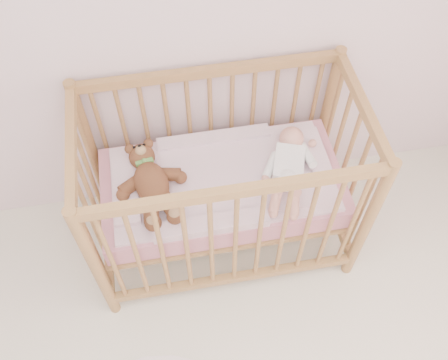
{
  "coord_description": "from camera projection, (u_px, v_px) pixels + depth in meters",
  "views": [
    {
      "loc": [
        0.02,
        0.17,
        2.6
      ],
      "look_at": [
        0.27,
        1.55,
        0.62
      ],
      "focal_mm": 40.0,
      "sensor_mm": 36.0,
      "label": 1
    }
  ],
  "objects": [
    {
      "name": "teddy_bear",
      "position": [
        151.0,
        182.0,
        2.39
      ],
      "size": [
        0.45,
        0.58,
        0.14
      ],
      "primitive_type": null,
      "rotation": [
        0.0,
        0.0,
        0.18
      ],
      "color": "brown",
      "rests_on": "blanket"
    },
    {
      "name": "mattress",
      "position": [
        222.0,
        187.0,
        2.56
      ],
      "size": [
        1.22,
        0.62,
        0.13
      ],
      "primitive_type": "cube",
      "color": "#C87D8A",
      "rests_on": "crib"
    },
    {
      "name": "crib",
      "position": [
        222.0,
        186.0,
        2.55
      ],
      "size": [
        1.36,
        0.76,
        1.0
      ],
      "primitive_type": null,
      "color": "#B28C4B",
      "rests_on": "floor"
    },
    {
      "name": "wall_back",
      "position": [
        141.0,
        0.0,
        2.06
      ],
      "size": [
        4.0,
        0.02,
        2.7
      ],
      "primitive_type": "cube",
      "color": "silver",
      "rests_on": "floor"
    },
    {
      "name": "baby",
      "position": [
        289.0,
        164.0,
        2.46
      ],
      "size": [
        0.44,
        0.62,
        0.14
      ],
      "primitive_type": null,
      "rotation": [
        0.0,
        0.0,
        -0.34
      ],
      "color": "white",
      "rests_on": "blanket"
    },
    {
      "name": "blanket",
      "position": [
        222.0,
        179.0,
        2.5
      ],
      "size": [
        1.1,
        0.58,
        0.06
      ],
      "primitive_type": null,
      "color": "pink",
      "rests_on": "mattress"
    }
  ]
}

